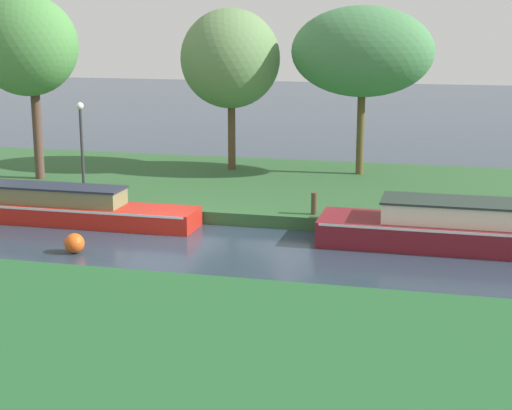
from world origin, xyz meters
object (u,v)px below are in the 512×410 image
object	(u,v)px
red_narrowboat	(34,204)
maroon_barge	(507,231)
willow_tree_left	(26,46)
willow_tree_centre	(230,59)
willow_tree_right	(362,52)
lamp_post	(82,139)
mooring_post_near	(314,204)
channel_buoy	(74,243)

from	to	relation	value
red_narrowboat	maroon_barge	bearing A→B (deg)	0.00
maroon_barge	willow_tree_left	xyz separation A→B (m)	(-16.53, 4.04, 4.71)
red_narrowboat	willow_tree_centre	distance (m)	9.92
willow_tree_centre	willow_tree_left	bearing A→B (deg)	-149.20
red_narrowboat	willow_tree_right	size ratio (longest dim) A/B	1.64
maroon_barge	willow_tree_right	distance (m)	10.42
lamp_post	mooring_post_near	xyz separation A→B (m)	(7.92, -0.59, -1.64)
willow_tree_centre	lamp_post	size ratio (longest dim) A/B	1.97
willow_tree_centre	lamp_post	xyz separation A→B (m)	(-3.44, -6.02, -2.36)
mooring_post_near	willow_tree_left	bearing A→B (deg)	165.92
willow_tree_right	channel_buoy	distance (m)	13.61
maroon_barge	willow_tree_left	bearing A→B (deg)	166.25
mooring_post_near	maroon_barge	bearing A→B (deg)	-13.10
willow_tree_left	willow_tree_right	world-z (taller)	willow_tree_left
maroon_barge	lamp_post	size ratio (longest dim) A/B	3.25
lamp_post	maroon_barge	bearing A→B (deg)	-7.95
willow_tree_left	lamp_post	size ratio (longest dim) A/B	2.12
willow_tree_right	lamp_post	xyz separation A→B (m)	(-8.49, -6.09, -2.67)
willow_tree_right	channel_buoy	size ratio (longest dim) A/B	11.52
red_narrowboat	lamp_post	distance (m)	2.76
willow_tree_right	lamp_post	bearing A→B (deg)	-144.38
maroon_barge	willow_tree_right	world-z (taller)	willow_tree_right
maroon_barge	willow_tree_centre	distance (m)	13.45
mooring_post_near	willow_tree_centre	bearing A→B (deg)	124.13
willow_tree_left	channel_buoy	size ratio (longest dim) A/B	12.21
maroon_barge	lamp_post	world-z (taller)	lamp_post
red_narrowboat	willow_tree_right	bearing A→B (deg)	40.53
willow_tree_centre	mooring_post_near	world-z (taller)	willow_tree_centre
red_narrowboat	willow_tree_centre	xyz separation A→B (m)	(4.27, 7.90, 4.21)
red_narrowboat	willow_tree_right	distance (m)	13.07
willow_tree_left	channel_buoy	xyz separation A→B (m)	(5.10, -7.08, -5.01)
willow_tree_right	willow_tree_left	bearing A→B (deg)	-161.19
red_narrowboat	channel_buoy	size ratio (longest dim) A/B	18.87
willow_tree_left	willow_tree_right	distance (m)	12.18
red_narrowboat	mooring_post_near	xyz separation A→B (m)	(8.75, 1.30, 0.21)
willow_tree_centre	willow_tree_right	bearing A→B (deg)	0.75
willow_tree_right	mooring_post_near	size ratio (longest dim) A/B	9.38
willow_tree_centre	mooring_post_near	xyz separation A→B (m)	(4.48, -6.61, -4.00)
maroon_barge	channel_buoy	xyz separation A→B (m)	(-11.43, -3.04, -0.30)
willow_tree_right	lamp_post	size ratio (longest dim) A/B	2.00
red_narrowboat	willow_tree_right	xyz separation A→B (m)	(9.32, 7.97, 4.51)
red_narrowboat	willow_tree_left	distance (m)	6.62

